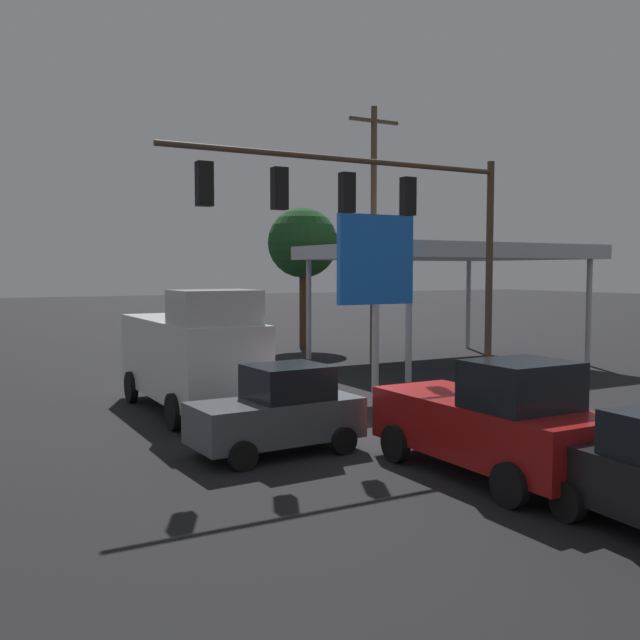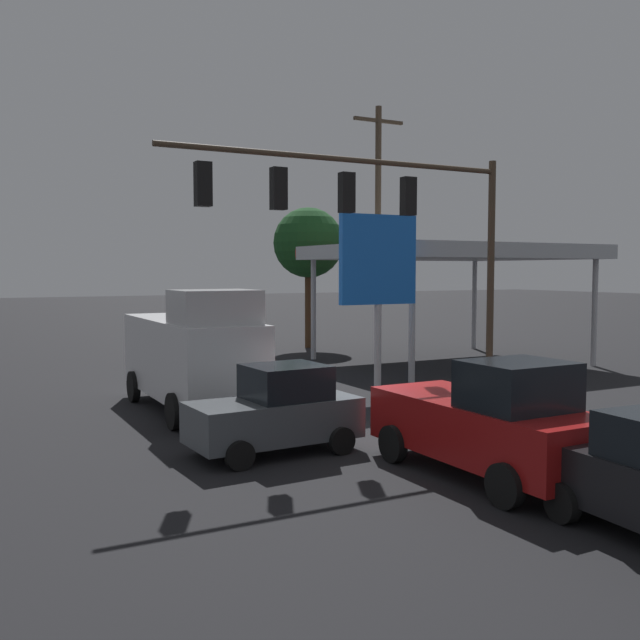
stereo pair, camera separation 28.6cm
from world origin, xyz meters
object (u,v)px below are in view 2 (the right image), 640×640
utility_pole (378,230)px  delivery_truck (193,354)px  street_tree (308,243)px  pickup_parked (490,422)px  fire_hydrant (559,408)px  hatchback_crossing (277,411)px  price_sign (378,266)px  traffic_signal_assembly (374,216)px

utility_pole → delivery_truck: bearing=30.7°
delivery_truck → street_tree: street_tree is taller
pickup_parked → fire_hydrant: size_ratio=5.93×
utility_pole → hatchback_crossing: utility_pole is taller
price_sign → hatchback_crossing: (6.31, 5.64, -3.30)m
street_tree → delivery_truck: bearing=51.8°
price_sign → pickup_parked: price_sign is taller
traffic_signal_assembly → fire_hydrant: traffic_signal_assembly is taller
delivery_truck → pickup_parked: 9.61m
price_sign → pickup_parked: size_ratio=1.14×
utility_pole → delivery_truck: (10.19, 6.06, -4.09)m
street_tree → hatchback_crossing: bearing=61.0°
hatchback_crossing → delivery_truck: bearing=-90.7°
utility_pole → street_tree: (-0.59, -7.65, -0.28)m
delivery_truck → street_tree: bearing=142.2°
utility_pole → fire_hydrant: (2.18, 12.29, -5.35)m
street_tree → fire_hydrant: 20.76m
traffic_signal_assembly → fire_hydrant: 7.07m
traffic_signal_assembly → pickup_parked: traffic_signal_assembly is taller
utility_pole → hatchback_crossing: (9.99, 11.40, -4.84)m
pickup_parked → hatchback_crossing: (2.88, -3.74, -0.16)m
delivery_truck → pickup_parked: bearing=19.1°
utility_pole → price_sign: 7.01m
traffic_signal_assembly → price_sign: size_ratio=1.64×
pickup_parked → hatchback_crossing: 4.73m
hatchback_crossing → traffic_signal_assembly: bearing=-162.6°
traffic_signal_assembly → street_tree: street_tree is taller
utility_pole → pickup_parked: 17.37m
utility_pole → pickup_parked: utility_pole is taller
traffic_signal_assembly → delivery_truck: size_ratio=1.43×
utility_pole → price_sign: utility_pole is taller
price_sign → hatchback_crossing: bearing=41.8°
traffic_signal_assembly → utility_pole: size_ratio=0.88×
utility_pole → price_sign: (3.69, 5.76, -1.54)m
delivery_truck → hatchback_crossing: size_ratio=1.76×
traffic_signal_assembly → hatchback_crossing: 5.77m
price_sign → street_tree: bearing=-107.7°
pickup_parked → delivery_truck: bearing=-161.8°
utility_pole → price_sign: bearing=57.4°
utility_pole → street_tree: bearing=-94.4°
delivery_truck → fire_hydrant: (-8.01, 6.23, -1.26)m
street_tree → pickup_parked: bearing=71.3°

